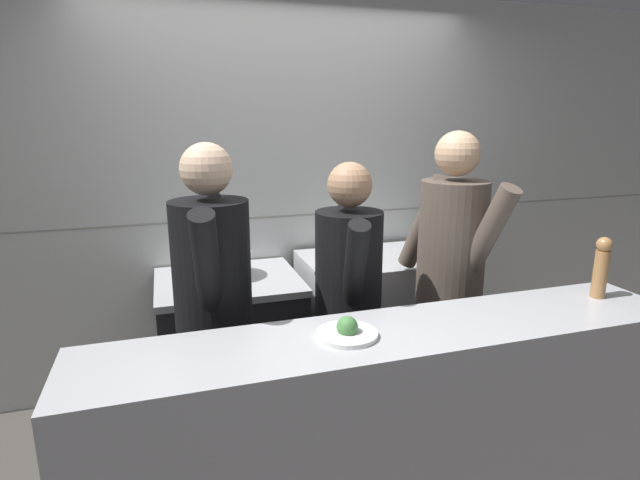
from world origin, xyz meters
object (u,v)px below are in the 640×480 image
object	(u,v)px
stock_pot	(224,264)
pepper_mill	(601,266)
chefs_knife	(333,268)
chef_head_cook	(214,311)
chef_line	(450,277)
plated_dish_main	(347,331)
oven_range	(231,345)
chef_sous	(348,306)

from	to	relation	value
stock_pot	pepper_mill	world-z (taller)	pepper_mill
stock_pot	chefs_knife	bearing A→B (deg)	-19.09
chef_head_cook	chef_line	distance (m)	1.26
stock_pot	chef_head_cook	distance (m)	0.75
plated_dish_main	chefs_knife	bearing A→B (deg)	73.69
oven_range	stock_pot	xyz separation A→B (m)	(-0.01, 0.04, 0.51)
chef_sous	pepper_mill	bearing A→B (deg)	-12.87
plated_dish_main	chef_head_cook	distance (m)	0.70
oven_range	chef_head_cook	bearing A→B (deg)	-102.02
stock_pot	chefs_knife	distance (m)	0.66
stock_pot	chefs_knife	size ratio (longest dim) A/B	0.96
chef_sous	chef_head_cook	bearing A→B (deg)	-167.33
stock_pot	chef_head_cook	size ratio (longest dim) A/B	0.19
plated_dish_main	chef_sous	size ratio (longest dim) A/B	0.15
plated_dish_main	pepper_mill	xyz separation A→B (m)	(1.24, 0.05, 0.13)
chef_sous	stock_pot	bearing A→B (deg)	137.51
oven_range	plated_dish_main	size ratio (longest dim) A/B	3.69
chef_head_cook	plated_dish_main	bearing A→B (deg)	-41.14
plated_dish_main	oven_range	bearing A→B (deg)	103.24
pepper_mill	chefs_knife	bearing A→B (deg)	132.34
oven_range	plated_dish_main	xyz separation A→B (m)	(0.29, -1.25, 0.59)
chef_head_cook	chefs_knife	bearing A→B (deg)	44.54
plated_dish_main	chef_sous	world-z (taller)	chef_sous
chef_sous	chefs_knife	bearing A→B (deg)	91.53
stock_pot	chef_line	size ratio (longest dim) A/B	0.19
oven_range	chef_sous	xyz separation A→B (m)	(0.50, -0.70, 0.46)
plated_dish_main	chef_sous	bearing A→B (deg)	68.91
pepper_mill	chef_head_cook	distance (m)	1.77
chef_line	chef_head_cook	bearing A→B (deg)	165.98
oven_range	chef_head_cook	xyz separation A→B (m)	(-0.15, -0.70, 0.52)
chefs_knife	chef_sous	xyz separation A→B (m)	(-0.10, -0.53, -0.03)
oven_range	chef_head_cook	size ratio (longest dim) A/B	0.51
stock_pot	plated_dish_main	xyz separation A→B (m)	(0.31, -1.28, 0.08)
chef_line	chef_sous	bearing A→B (deg)	168.73
chef_head_cook	chef_sous	world-z (taller)	chef_head_cook
plated_dish_main	stock_pot	bearing A→B (deg)	103.47
chefs_knife	chef_head_cook	bearing A→B (deg)	-145.09
chef_line	oven_range	bearing A→B (deg)	133.12
chef_head_cook	chef_line	bearing A→B (deg)	12.20
chef_sous	chef_line	xyz separation A→B (m)	(0.60, 0.06, 0.08)
chef_head_cook	pepper_mill	bearing A→B (deg)	-6.71
stock_pot	chef_head_cook	bearing A→B (deg)	-100.31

